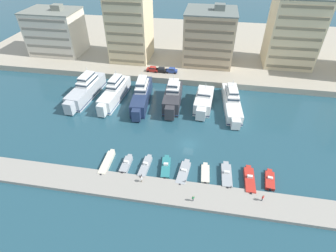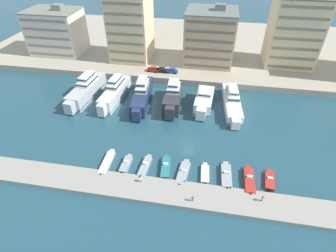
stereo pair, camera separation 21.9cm
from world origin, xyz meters
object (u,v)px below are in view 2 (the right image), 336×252
yacht_charcoal_center_left (173,97)px  motorboat_grey_mid_right (226,176)px  yacht_silver_far_left (86,89)px  motorboat_grey_left (126,164)px  pedestrian_mid_deck (263,198)px  pedestrian_far_side (193,198)px  yacht_white_center (204,101)px  car_red_far_left (153,69)px  motorboat_cream_center_right (205,174)px  car_blue_mid_left (172,70)px  pedestrian_near_edge (141,179)px  motorboat_grey_mid_left (145,166)px  motorboat_teal_center_left (166,167)px  motorboat_red_far_right (270,180)px  motorboat_grey_center (183,173)px  motorboat_cream_far_left (107,162)px  yacht_white_left (115,92)px  car_black_left (162,70)px  motorboat_red_right (249,180)px  yacht_navy_mid_left (142,94)px  yacht_white_center_right (232,101)px

yacht_charcoal_center_left → motorboat_grey_mid_right: size_ratio=2.20×
yacht_silver_far_left → motorboat_grey_left: bearing=-52.1°
pedestrian_mid_deck → pedestrian_far_side: 13.66m
yacht_silver_far_left → pedestrian_mid_deck: bearing=-32.6°
pedestrian_mid_deck → motorboat_grey_left: bearing=170.0°
yacht_white_center → car_red_far_left: size_ratio=3.68×
yacht_silver_far_left → motorboat_cream_center_right: (39.14, -26.81, -2.28)m
motorboat_grey_left → motorboat_cream_center_right: bearing=1.2°
pedestrian_mid_deck → motorboat_grey_mid_right: bearing=140.1°
motorboat_grey_left → pedestrian_mid_deck: 29.89m
yacht_charcoal_center_left → car_red_far_left: 19.72m
car_blue_mid_left → pedestrian_near_edge: 49.07m
motorboat_grey_mid_left → car_red_far_left: 44.93m
motorboat_teal_center_left → car_red_far_left: 45.48m
motorboat_red_far_right → motorboat_grey_center: bearing=-176.7°
yacht_charcoal_center_left → pedestrian_mid_deck: (22.89, -32.44, -0.98)m
pedestrian_near_edge → motorboat_red_far_right: bearing=11.3°
motorboat_cream_far_left → motorboat_cream_center_right: bearing=1.3°
motorboat_cream_far_left → yacht_white_left: bearing=104.7°
motorboat_grey_left → yacht_silver_far_left: bearing=127.9°
yacht_white_center → motorboat_grey_center: 28.02m
motorboat_cream_far_left → motorboat_grey_mid_left: 8.98m
car_red_far_left → pedestrian_near_edge: bearing=-80.5°
yacht_white_center → motorboat_teal_center_left: size_ratio=2.14×
yacht_white_left → motorboat_grey_mid_left: size_ratio=2.75×
motorboat_teal_center_left → car_black_left: bearing=102.1°
motorboat_cream_far_left → motorboat_grey_mid_right: 27.15m
car_black_left → pedestrian_far_side: bearing=-72.7°
motorboat_red_right → pedestrian_near_edge: bearing=-168.8°
yacht_charcoal_center_left → pedestrian_mid_deck: yacht_charcoal_center_left is taller
motorboat_grey_center → pedestrian_near_edge: pedestrian_near_edge is taller
yacht_white_left → motorboat_grey_left: 29.51m
motorboat_red_right → pedestrian_far_side: size_ratio=5.21×
motorboat_red_right → pedestrian_far_side: bearing=-146.7°
yacht_white_center → pedestrian_far_side: size_ratio=10.04×
yacht_navy_mid_left → yacht_charcoal_center_left: (9.64, -0.01, 0.13)m
motorboat_grey_mid_right → pedestrian_near_edge: pedestrian_near_edge is taller
motorboat_cream_far_left → motorboat_grey_mid_left: (8.98, 0.25, 0.02)m
motorboat_grey_mid_right → car_black_left: car_black_left is taller
motorboat_grey_mid_right → pedestrian_mid_deck: size_ratio=4.77×
yacht_white_left → pedestrian_far_side: 44.28m
yacht_white_center_right → motorboat_red_right: size_ratio=2.75×
motorboat_cream_far_left → motorboat_red_far_right: bearing=1.6°
car_black_left → car_blue_mid_left: bearing=2.4°
motorboat_red_far_right → yacht_white_center_right: bearing=105.4°
yacht_silver_far_left → pedestrian_near_edge: (25.96, -31.73, -0.92)m
motorboat_grey_left → motorboat_teal_center_left: (9.09, 0.62, -0.01)m
yacht_white_left → car_black_left: 20.74m
yacht_navy_mid_left → motorboat_grey_mid_right: 37.15m
motorboat_grey_center → motorboat_red_far_right: size_ratio=1.30×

